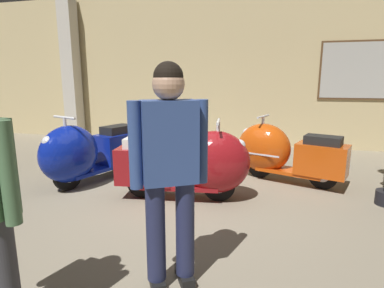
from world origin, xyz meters
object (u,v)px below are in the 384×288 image
scooter_2 (280,152)px  visitor_0 (170,163)px  scooter_1 (193,164)px  scooter_0 (86,153)px

scooter_2 → visitor_0: bearing=93.1°
scooter_1 → visitor_0: visitor_0 is taller
scooter_0 → visitor_0: 2.86m
scooter_1 → scooter_2: scooter_1 is taller
scooter_1 → visitor_0: size_ratio=1.06×
scooter_0 → scooter_1: (1.73, -0.22, -0.00)m
scooter_0 → visitor_0: visitor_0 is taller
scooter_0 → scooter_2: 2.98m
scooter_0 → scooter_1: size_ratio=1.01×
scooter_1 → scooter_2: size_ratio=1.04×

